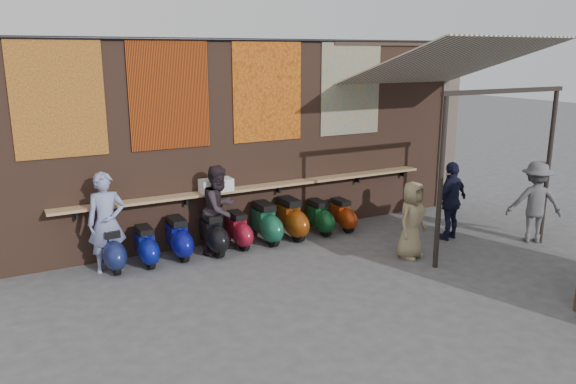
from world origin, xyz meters
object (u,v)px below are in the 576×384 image
at_px(scooter_stool_2, 179,239).
at_px(diner_left, 107,223).
at_px(scooter_stool_4, 239,230).
at_px(shopper_grey, 535,202).
at_px(scooter_stool_8, 342,215).
at_px(scooter_stool_0, 112,250).
at_px(shopper_navy, 451,201).
at_px(scooter_stool_3, 213,234).
at_px(scooter_stool_6, 291,219).
at_px(scooter_stool_5, 266,223).
at_px(diner_right, 220,209).
at_px(scooter_stool_7, 319,217).
at_px(scooter_stool_1, 146,247).
at_px(shelf_box, 216,185).
at_px(shopper_tan, 412,220).

bearing_deg(scooter_stool_2, diner_left, -178.51).
height_order(scooter_stool_4, shopper_grey, shopper_grey).
height_order(scooter_stool_2, scooter_stool_8, scooter_stool_2).
xyz_separation_m(scooter_stool_0, scooter_stool_8, (4.84, -0.00, -0.04)).
height_order(scooter_stool_8, shopper_navy, shopper_navy).
relative_size(scooter_stool_0, shopper_navy, 0.49).
xyz_separation_m(scooter_stool_3, scooter_stool_6, (1.74, 0.09, 0.03)).
relative_size(scooter_stool_5, diner_left, 0.48).
xyz_separation_m(scooter_stool_2, diner_left, (-1.27, -0.03, 0.51)).
relative_size(diner_left, shopper_navy, 1.10).
distance_m(scooter_stool_0, shopper_navy, 6.66).
xyz_separation_m(scooter_stool_3, diner_right, (0.16, 0.05, 0.46)).
distance_m(scooter_stool_5, scooter_stool_7, 1.26).
xyz_separation_m(scooter_stool_0, diner_right, (2.03, -0.00, 0.47)).
bearing_deg(scooter_stool_4, scooter_stool_5, -1.56).
bearing_deg(scooter_stool_1, diner_right, 1.36).
relative_size(shopper_navy, shopper_grey, 0.97).
distance_m(shelf_box, scooter_stool_4, 1.00).
distance_m(scooter_stool_4, scooter_stool_5, 0.60).
height_order(scooter_stool_1, diner_left, diner_left).
bearing_deg(scooter_stool_3, scooter_stool_7, 1.84).
xyz_separation_m(scooter_stool_6, diner_right, (-1.58, -0.04, 0.43)).
relative_size(scooter_stool_2, diner_right, 0.47).
bearing_deg(scooter_stool_6, scooter_stool_7, -0.96).
distance_m(diner_left, shopper_grey, 8.26).
relative_size(scooter_stool_5, diner_right, 0.51).
relative_size(scooter_stool_3, shopper_tan, 0.56).
distance_m(diner_right, shopper_grey, 6.30).
height_order(scooter_stool_6, scooter_stool_8, scooter_stool_6).
xyz_separation_m(scooter_stool_0, scooter_stool_5, (3.03, 0.02, 0.03)).
bearing_deg(shopper_navy, scooter_stool_6, -41.72).
xyz_separation_m(shelf_box, scooter_stool_1, (-1.50, -0.33, -0.90)).
height_order(scooter_stool_0, shopper_tan, shopper_tan).
relative_size(shelf_box, diner_right, 0.37).
xyz_separation_m(shelf_box, scooter_stool_8, (2.75, -0.30, -0.91)).
bearing_deg(scooter_stool_6, shelf_box, 170.33).
relative_size(scooter_stool_2, scooter_stool_7, 1.07).
xyz_separation_m(scooter_stool_7, diner_right, (-2.25, -0.03, 0.49)).
xyz_separation_m(scooter_stool_8, diner_right, (-2.81, -0.00, 0.51)).
bearing_deg(scooter_stool_4, scooter_stool_6, -0.03).
bearing_deg(scooter_stool_0, diner_left, -177.18).
relative_size(scooter_stool_5, shopper_grey, 0.52).
xyz_separation_m(scooter_stool_2, scooter_stool_8, (3.63, -0.03, -0.04)).
bearing_deg(scooter_stool_1, scooter_stool_3, -0.60).
relative_size(scooter_stool_2, shopper_navy, 0.50).
bearing_deg(scooter_stool_1, shopper_navy, -14.21).
height_order(scooter_stool_8, diner_left, diner_left).
bearing_deg(shopper_grey, scooter_stool_6, 5.66).
bearing_deg(shopper_tan, diner_left, 139.84).
distance_m(scooter_stool_0, diner_right, 2.08).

